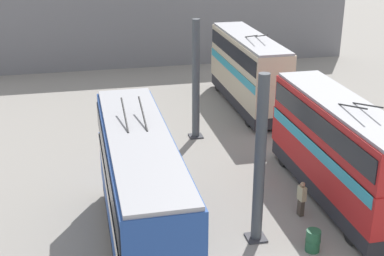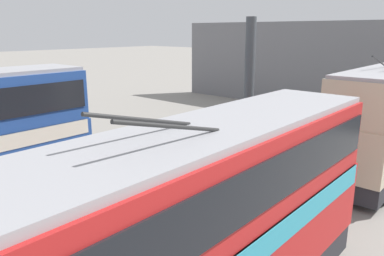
{
  "view_description": "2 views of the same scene",
  "coord_description": "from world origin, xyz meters",
  "views": [
    {
      "loc": [
        -13.84,
        6.78,
        12.69
      ],
      "look_at": [
        10.24,
        1.43,
        2.8
      ],
      "focal_mm": 50.0,
      "sensor_mm": 36.0,
      "label": 1
    },
    {
      "loc": [
        1.37,
        -9.13,
        6.61
      ],
      "look_at": [
        11.82,
        0.06,
        2.99
      ],
      "focal_mm": 35.0,
      "sensor_mm": 36.0,
      "label": 2
    }
  ],
  "objects": [
    {
      "name": "support_column_far",
      "position": [
        15.62,
        0.0,
        3.48
      ],
      "size": [
        0.82,
        0.82,
        7.21
      ],
      "color": "#42474C",
      "rests_on": "ground_plane"
    },
    {
      "name": "depot_back_wall",
      "position": [
        32.43,
        0.0,
        3.7
      ],
      "size": [
        0.5,
        36.0,
        7.41
      ],
      "color": "slate",
      "rests_on": "ground_plane"
    },
    {
      "name": "bus_left_near",
      "position": [
        6.78,
        -4.79,
        2.76
      ],
      "size": [
        10.55,
        2.54,
        5.47
      ],
      "color": "black",
      "rests_on": "ground_plane"
    }
  ]
}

